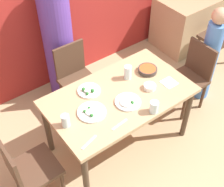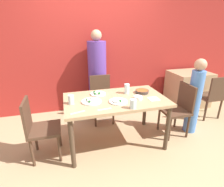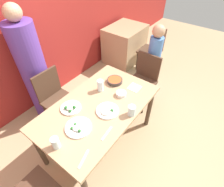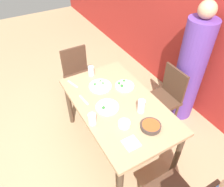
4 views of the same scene
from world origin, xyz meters
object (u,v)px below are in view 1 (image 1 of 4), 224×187
at_px(person_adult, 58,42).
at_px(chair_adult_spot, 76,77).
at_px(chair_child_spot, 191,75).
at_px(bowl_curry, 148,70).
at_px(glass_water_tall, 128,72).
at_px(person_child, 209,57).
at_px(plate_rice_adult, 128,102).

bearing_deg(person_adult, chair_adult_spot, -90.00).
distance_m(chair_child_spot, bowl_curry, 0.68).
xyz_separation_m(person_adult, glass_water_tall, (0.27, -0.96, 0.06)).
relative_size(chair_child_spot, glass_water_tall, 5.72).
bearing_deg(person_child, person_adult, 140.44).
distance_m(chair_child_spot, glass_water_tall, 0.91).
bearing_deg(plate_rice_adult, chair_child_spot, 5.96).
distance_m(chair_adult_spot, glass_water_tall, 0.75).
height_order(person_child, plate_rice_adult, person_child).
bearing_deg(chair_adult_spot, glass_water_tall, -66.49).
height_order(person_child, bowl_curry, person_child).
height_order(person_adult, bowl_curry, person_adult).
xyz_separation_m(chair_adult_spot, bowl_curry, (0.50, -0.66, 0.30)).
relative_size(chair_child_spot, bowl_curry, 4.29).
bearing_deg(glass_water_tall, person_child, -8.81).
xyz_separation_m(chair_adult_spot, plate_rice_adult, (0.04, -0.89, 0.29)).
relative_size(person_adult, person_child, 1.32).
bearing_deg(bowl_curry, glass_water_tall, 168.40).
height_order(chair_adult_spot, bowl_curry, chair_adult_spot).
distance_m(chair_child_spot, plate_rice_adult, 1.10).
height_order(person_adult, plate_rice_adult, person_adult).
bearing_deg(chair_child_spot, chair_adult_spot, -125.55).
bearing_deg(glass_water_tall, person_adult, 105.47).
bearing_deg(chair_child_spot, glass_water_tall, -101.66).
xyz_separation_m(person_child, bowl_curry, (-0.87, 0.12, 0.15)).
bearing_deg(plate_rice_adult, person_child, 4.74).
relative_size(chair_adult_spot, plate_rice_adult, 3.41).
height_order(bowl_curry, plate_rice_adult, plate_rice_adult).
bearing_deg(bowl_curry, person_child, -8.07).
relative_size(chair_adult_spot, glass_water_tall, 5.72).
bearing_deg(person_child, chair_adult_spot, 150.28).
xyz_separation_m(person_child, glass_water_tall, (-1.10, 0.17, 0.20)).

